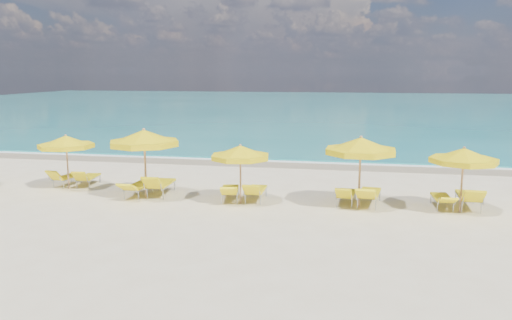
# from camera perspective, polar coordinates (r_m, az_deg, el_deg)

# --- Properties ---
(ground_plane) EXTENTS (120.00, 120.00, 0.00)m
(ground_plane) POSITION_cam_1_polar(r_m,az_deg,el_deg) (17.61, -0.91, -4.69)
(ground_plane) COLOR beige
(ocean) EXTENTS (120.00, 80.00, 0.30)m
(ocean) POSITION_cam_1_polar(r_m,az_deg,el_deg) (64.92, 7.69, 6.08)
(ocean) COLOR #167D7D
(ocean) RESTS_ON ground
(wet_sand_band) EXTENTS (120.00, 2.60, 0.01)m
(wet_sand_band) POSITION_cam_1_polar(r_m,az_deg,el_deg) (24.73, 2.54, -0.37)
(wet_sand_band) COLOR tan
(wet_sand_band) RESTS_ON ground
(foam_line) EXTENTS (120.00, 1.20, 0.03)m
(foam_line) POSITION_cam_1_polar(r_m,az_deg,el_deg) (25.51, 2.80, -0.04)
(foam_line) COLOR white
(foam_line) RESTS_ON ground
(whitecap_near) EXTENTS (14.00, 0.36, 0.05)m
(whitecap_near) POSITION_cam_1_polar(r_m,az_deg,el_deg) (35.26, -4.92, 2.77)
(whitecap_near) COLOR white
(whitecap_near) RESTS_ON ground
(whitecap_far) EXTENTS (18.00, 0.30, 0.05)m
(whitecap_far) POSITION_cam_1_polar(r_m,az_deg,el_deg) (41.17, 17.03, 3.42)
(whitecap_far) COLOR white
(whitecap_far) RESTS_ON ground
(umbrella_2) EXTENTS (2.75, 2.75, 2.13)m
(umbrella_2) POSITION_cam_1_polar(r_m,az_deg,el_deg) (20.40, -20.89, 1.90)
(umbrella_2) COLOR tan
(umbrella_2) RESTS_ON ground
(umbrella_3) EXTENTS (2.63, 2.63, 2.53)m
(umbrella_3) POSITION_cam_1_polar(r_m,az_deg,el_deg) (18.04, -12.66, 2.41)
(umbrella_3) COLOR tan
(umbrella_3) RESTS_ON ground
(umbrella_4) EXTENTS (2.48, 2.48, 2.07)m
(umbrella_4) POSITION_cam_1_polar(r_m,az_deg,el_deg) (16.92, -1.81, 0.82)
(umbrella_4) COLOR tan
(umbrella_4) RESTS_ON ground
(umbrella_5) EXTENTS (3.06, 3.06, 2.42)m
(umbrella_5) POSITION_cam_1_polar(r_m,az_deg,el_deg) (16.74, 11.88, 1.53)
(umbrella_5) COLOR tan
(umbrella_5) RESTS_ON ground
(umbrella_6) EXTENTS (2.18, 2.18, 2.16)m
(umbrella_6) POSITION_cam_1_polar(r_m,az_deg,el_deg) (17.14, 22.65, 0.40)
(umbrella_6) COLOR tan
(umbrella_6) RESTS_ON ground
(lounger_2_left) EXTENTS (0.73, 1.65, 0.79)m
(lounger_2_left) POSITION_cam_1_polar(r_m,az_deg,el_deg) (21.31, -20.80, -2.18)
(lounger_2_left) COLOR #A5A8AD
(lounger_2_left) RESTS_ON ground
(lounger_2_right) EXTENTS (0.73, 1.68, 0.78)m
(lounger_2_right) POSITION_cam_1_polar(r_m,az_deg,el_deg) (20.94, -18.62, -2.25)
(lounger_2_right) COLOR #A5A8AD
(lounger_2_right) RESTS_ON ground
(lounger_3_left) EXTENTS (0.67, 1.89, 0.73)m
(lounger_3_left) POSITION_cam_1_polar(r_m,az_deg,el_deg) (18.72, -13.32, -3.37)
(lounger_3_left) COLOR #A5A8AD
(lounger_3_left) RESTS_ON ground
(lounger_3_right) EXTENTS (0.73, 1.98, 0.93)m
(lounger_3_right) POSITION_cam_1_polar(r_m,az_deg,el_deg) (18.71, -10.82, -3.20)
(lounger_3_right) COLOR #A5A8AD
(lounger_3_right) RESTS_ON ground
(lounger_4_left) EXTENTS (0.92, 1.89, 0.75)m
(lounger_4_left) POSITION_cam_1_polar(r_m,az_deg,el_deg) (17.65, -2.98, -3.94)
(lounger_4_left) COLOR #A5A8AD
(lounger_4_left) RESTS_ON ground
(lounger_4_right) EXTENTS (0.62, 1.76, 0.81)m
(lounger_4_right) POSITION_cam_1_polar(r_m,az_deg,el_deg) (17.61, -0.03, -3.95)
(lounger_4_right) COLOR #A5A8AD
(lounger_4_right) RESTS_ON ground
(lounger_5_left) EXTENTS (0.73, 1.71, 0.77)m
(lounger_5_left) POSITION_cam_1_polar(r_m,az_deg,el_deg) (17.47, 10.25, -4.28)
(lounger_5_left) COLOR #A5A8AD
(lounger_5_left) RESTS_ON ground
(lounger_5_right) EXTENTS (0.95, 2.09, 0.85)m
(lounger_5_right) POSITION_cam_1_polar(r_m,az_deg,el_deg) (17.41, 12.77, -4.29)
(lounger_5_right) COLOR #A5A8AD
(lounger_5_right) RESTS_ON ground
(lounger_6_left) EXTENTS (0.62, 1.73, 0.63)m
(lounger_6_left) POSITION_cam_1_polar(r_m,az_deg,el_deg) (17.78, 20.49, -4.54)
(lounger_6_left) COLOR #A5A8AD
(lounger_6_left) RESTS_ON ground
(lounger_6_right) EXTENTS (0.73, 1.95, 0.89)m
(lounger_6_right) POSITION_cam_1_polar(r_m,az_deg,el_deg) (18.08, 23.09, -4.35)
(lounger_6_right) COLOR #A5A8AD
(lounger_6_right) RESTS_ON ground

